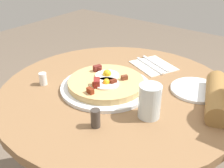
{
  "coord_description": "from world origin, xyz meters",
  "views": [
    {
      "loc": [
        -0.7,
        -0.51,
        1.2
      ],
      "look_at": [
        -0.01,
        0.02,
        0.73
      ],
      "focal_mm": 44.53,
      "sensor_mm": 36.0,
      "label": 1
    }
  ],
  "objects_px": {
    "fork": "(156,64)",
    "knife": "(149,65)",
    "bread_plate": "(196,90)",
    "dining_table": "(117,127)",
    "salt_shaker": "(43,79)",
    "breakfast_pizza": "(106,82)",
    "water_glass": "(150,101)",
    "pizza_plate": "(106,87)",
    "pepper_shaker": "(96,118)"
  },
  "relations": [
    {
      "from": "fork",
      "to": "knife",
      "type": "distance_m",
      "value": 0.04
    },
    {
      "from": "salt_shaker",
      "to": "water_glass",
      "type": "bearing_deg",
      "value": -81.5
    },
    {
      "from": "bread_plate",
      "to": "breakfast_pizza",
      "type": "bearing_deg",
      "value": 124.25
    },
    {
      "from": "dining_table",
      "to": "breakfast_pizza",
      "type": "xyz_separation_m",
      "value": [
        -0.02,
        0.04,
        0.19
      ]
    },
    {
      "from": "bread_plate",
      "to": "knife",
      "type": "distance_m",
      "value": 0.25
    },
    {
      "from": "dining_table",
      "to": "salt_shaker",
      "type": "bearing_deg",
      "value": 119.78
    },
    {
      "from": "dining_table",
      "to": "breakfast_pizza",
      "type": "height_order",
      "value": "breakfast_pizza"
    },
    {
      "from": "knife",
      "to": "salt_shaker",
      "type": "relative_size",
      "value": 3.89
    },
    {
      "from": "breakfast_pizza",
      "to": "pepper_shaker",
      "type": "distance_m",
      "value": 0.23
    },
    {
      "from": "pepper_shaker",
      "to": "knife",
      "type": "bearing_deg",
      "value": 11.1
    },
    {
      "from": "dining_table",
      "to": "pizza_plate",
      "type": "distance_m",
      "value": 0.18
    },
    {
      "from": "bread_plate",
      "to": "fork",
      "type": "relative_size",
      "value": 1.01
    },
    {
      "from": "breakfast_pizza",
      "to": "salt_shaker",
      "type": "bearing_deg",
      "value": 120.14
    },
    {
      "from": "bread_plate",
      "to": "salt_shaker",
      "type": "distance_m",
      "value": 0.56
    },
    {
      "from": "bread_plate",
      "to": "fork",
      "type": "height_order",
      "value": "bread_plate"
    },
    {
      "from": "water_glass",
      "to": "salt_shaker",
      "type": "distance_m",
      "value": 0.42
    },
    {
      "from": "breakfast_pizza",
      "to": "knife",
      "type": "height_order",
      "value": "breakfast_pizza"
    },
    {
      "from": "water_glass",
      "to": "salt_shaker",
      "type": "bearing_deg",
      "value": 98.5
    },
    {
      "from": "pizza_plate",
      "to": "pepper_shaker",
      "type": "height_order",
      "value": "pepper_shaker"
    },
    {
      "from": "salt_shaker",
      "to": "pepper_shaker",
      "type": "xyz_separation_m",
      "value": [
        -0.08,
        -0.32,
        0.01
      ]
    },
    {
      "from": "water_glass",
      "to": "bread_plate",
      "type": "bearing_deg",
      "value": -12.94
    },
    {
      "from": "dining_table",
      "to": "salt_shaker",
      "type": "relative_size",
      "value": 18.44
    },
    {
      "from": "knife",
      "to": "water_glass",
      "type": "relative_size",
      "value": 1.68
    },
    {
      "from": "dining_table",
      "to": "pepper_shaker",
      "type": "distance_m",
      "value": 0.3
    },
    {
      "from": "knife",
      "to": "pizza_plate",
      "type": "bearing_deg",
      "value": 108.18
    },
    {
      "from": "pepper_shaker",
      "to": "water_glass",
      "type": "bearing_deg",
      "value": -34.49
    },
    {
      "from": "pizza_plate",
      "to": "dining_table",
      "type": "bearing_deg",
      "value": -62.34
    },
    {
      "from": "breakfast_pizza",
      "to": "salt_shaker",
      "type": "height_order",
      "value": "breakfast_pizza"
    },
    {
      "from": "fork",
      "to": "salt_shaker",
      "type": "relative_size",
      "value": 3.89
    },
    {
      "from": "salt_shaker",
      "to": "dining_table",
      "type": "bearing_deg",
      "value": -60.22
    },
    {
      "from": "bread_plate",
      "to": "water_glass",
      "type": "height_order",
      "value": "water_glass"
    },
    {
      "from": "knife",
      "to": "pepper_shaker",
      "type": "distance_m",
      "value": 0.46
    },
    {
      "from": "water_glass",
      "to": "fork",
      "type": "bearing_deg",
      "value": 26.04
    },
    {
      "from": "bread_plate",
      "to": "pizza_plate",
      "type": "bearing_deg",
      "value": 124.23
    },
    {
      "from": "breakfast_pizza",
      "to": "knife",
      "type": "relative_size",
      "value": 1.52
    },
    {
      "from": "water_glass",
      "to": "pepper_shaker",
      "type": "bearing_deg",
      "value": 145.51
    },
    {
      "from": "pizza_plate",
      "to": "breakfast_pizza",
      "type": "bearing_deg",
      "value": 134.81
    },
    {
      "from": "salt_shaker",
      "to": "fork",
      "type": "bearing_deg",
      "value": -31.16
    },
    {
      "from": "fork",
      "to": "knife",
      "type": "relative_size",
      "value": 1.0
    },
    {
      "from": "breakfast_pizza",
      "to": "fork",
      "type": "xyz_separation_m",
      "value": [
        0.29,
        -0.04,
        -0.02
      ]
    },
    {
      "from": "pizza_plate",
      "to": "breakfast_pizza",
      "type": "height_order",
      "value": "breakfast_pizza"
    },
    {
      "from": "dining_table",
      "to": "water_glass",
      "type": "bearing_deg",
      "value": -113.67
    },
    {
      "from": "dining_table",
      "to": "salt_shaker",
      "type": "distance_m",
      "value": 0.34
    },
    {
      "from": "breakfast_pizza",
      "to": "fork",
      "type": "distance_m",
      "value": 0.29
    },
    {
      "from": "fork",
      "to": "bread_plate",
      "type": "bearing_deg",
      "value": 178.68
    },
    {
      "from": "bread_plate",
      "to": "pepper_shaker",
      "type": "height_order",
      "value": "pepper_shaker"
    },
    {
      "from": "fork",
      "to": "pepper_shaker",
      "type": "height_order",
      "value": "pepper_shaker"
    },
    {
      "from": "fork",
      "to": "salt_shaker",
      "type": "distance_m",
      "value": 0.48
    },
    {
      "from": "knife",
      "to": "breakfast_pizza",
      "type": "bearing_deg",
      "value": 108.12
    },
    {
      "from": "breakfast_pizza",
      "to": "water_glass",
      "type": "distance_m",
      "value": 0.22
    }
  ]
}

